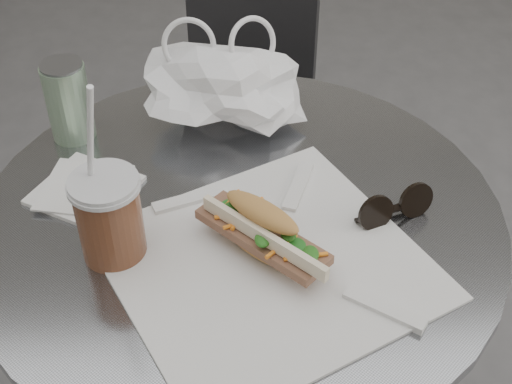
{
  "coord_description": "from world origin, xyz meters",
  "views": [
    {
      "loc": [
        -0.01,
        -0.56,
        1.43
      ],
      "look_at": [
        0.02,
        0.18,
        0.79
      ],
      "focal_mm": 50.0,
      "sensor_mm": 36.0,
      "label": 1
    }
  ],
  "objects_px": {
    "cafe_table": "(242,331)",
    "iced_coffee": "(109,216)",
    "banh_mi": "(262,231)",
    "chair_far": "(233,166)",
    "sunglasses": "(395,208)",
    "drink_can": "(68,101)"
  },
  "relations": [
    {
      "from": "cafe_table",
      "to": "banh_mi",
      "type": "xyz_separation_m",
      "value": [
        0.03,
        -0.08,
        0.32
      ]
    },
    {
      "from": "cafe_table",
      "to": "chair_far",
      "type": "relative_size",
      "value": 1.01
    },
    {
      "from": "banh_mi",
      "to": "sunglasses",
      "type": "distance_m",
      "value": 0.2
    },
    {
      "from": "banh_mi",
      "to": "iced_coffee",
      "type": "height_order",
      "value": "iced_coffee"
    },
    {
      "from": "banh_mi",
      "to": "drink_can",
      "type": "xyz_separation_m",
      "value": [
        -0.29,
        0.28,
        0.02
      ]
    },
    {
      "from": "cafe_table",
      "to": "drink_can",
      "type": "distance_m",
      "value": 0.47
    },
    {
      "from": "cafe_table",
      "to": "banh_mi",
      "type": "bearing_deg",
      "value": -71.75
    },
    {
      "from": "cafe_table",
      "to": "banh_mi",
      "type": "distance_m",
      "value": 0.33
    },
    {
      "from": "chair_far",
      "to": "iced_coffee",
      "type": "distance_m",
      "value": 0.84
    },
    {
      "from": "cafe_table",
      "to": "banh_mi",
      "type": "height_order",
      "value": "banh_mi"
    },
    {
      "from": "banh_mi",
      "to": "iced_coffee",
      "type": "distance_m",
      "value": 0.2
    },
    {
      "from": "chair_far",
      "to": "sunglasses",
      "type": "xyz_separation_m",
      "value": [
        0.22,
        -0.63,
        0.42
      ]
    },
    {
      "from": "chair_far",
      "to": "banh_mi",
      "type": "bearing_deg",
      "value": 113.14
    },
    {
      "from": "cafe_table",
      "to": "drink_can",
      "type": "xyz_separation_m",
      "value": [
        -0.26,
        0.2,
        0.34
      ]
    },
    {
      "from": "sunglasses",
      "to": "iced_coffee",
      "type": "bearing_deg",
      "value": 165.71
    },
    {
      "from": "chair_far",
      "to": "sunglasses",
      "type": "height_order",
      "value": "sunglasses"
    },
    {
      "from": "banh_mi",
      "to": "drink_can",
      "type": "bearing_deg",
      "value": 179.78
    },
    {
      "from": "drink_can",
      "to": "banh_mi",
      "type": "bearing_deg",
      "value": -44.25
    },
    {
      "from": "cafe_table",
      "to": "iced_coffee",
      "type": "bearing_deg",
      "value": -157.15
    },
    {
      "from": "cafe_table",
      "to": "chair_far",
      "type": "distance_m",
      "value": 0.62
    },
    {
      "from": "iced_coffee",
      "to": "drink_can",
      "type": "distance_m",
      "value": 0.29
    },
    {
      "from": "chair_far",
      "to": "cafe_table",
      "type": "bearing_deg",
      "value": 110.86
    }
  ]
}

